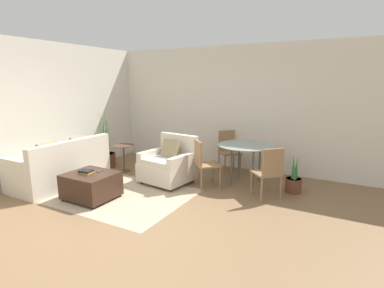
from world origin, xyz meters
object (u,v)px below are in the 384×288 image
(tv_remote_primary, at_px, (100,171))
(potted_plant_small, at_px, (294,183))
(dining_chair_near_right, at_px, (269,170))
(potted_plant, at_px, (106,156))
(side_table, at_px, (124,153))
(dining_chair_near_left, at_px, (203,161))
(ottoman, at_px, (91,185))
(book_stack, at_px, (86,172))
(armchair, at_px, (169,165))
(dining_table, at_px, (246,149))
(dining_chair_far_left, at_px, (228,148))
(couch, at_px, (62,169))

(tv_remote_primary, bearing_deg, potted_plant_small, 31.77)
(dining_chair_near_right, bearing_deg, potted_plant, 177.58)
(side_table, xyz_separation_m, dining_chair_near_right, (3.24, -0.08, 0.10))
(potted_plant, bearing_deg, dining_chair_near_left, -3.56)
(ottoman, relative_size, book_stack, 3.45)
(armchair, height_order, dining_table, armchair)
(ottoman, relative_size, dining_chair_far_left, 0.88)
(tv_remote_primary, xyz_separation_m, dining_chair_near_right, (2.59, 1.25, 0.06))
(dining_chair_near_left, bearing_deg, armchair, -176.12)
(potted_plant_small, bearing_deg, dining_chair_near_right, -119.51)
(dining_chair_far_left, bearing_deg, dining_table, -45.00)
(dining_table, xyz_separation_m, dining_chair_near_left, (-0.62, -0.62, -0.17))
(tv_remote_primary, xyz_separation_m, potted_plant_small, (2.91, 1.80, -0.28))
(armchair, distance_m, dining_chair_near_left, 0.75)
(dining_chair_near_left, relative_size, dining_chair_near_right, 1.00)
(couch, xyz_separation_m, side_table, (0.48, 1.23, 0.11))
(ottoman, xyz_separation_m, book_stack, (-0.07, -0.02, 0.23))
(book_stack, distance_m, tv_remote_primary, 0.24)
(tv_remote_primary, bearing_deg, couch, 175.22)
(book_stack, bearing_deg, armchair, 61.64)
(potted_plant, bearing_deg, couch, -84.51)
(ottoman, relative_size, potted_plant, 0.60)
(dining_table, relative_size, dining_chair_far_left, 1.23)
(side_table, bearing_deg, dining_chair_near_left, -2.32)
(armchair, distance_m, side_table, 1.28)
(dining_chair_far_left, bearing_deg, ottoman, -118.12)
(dining_chair_near_right, bearing_deg, book_stack, -152.06)
(armchair, distance_m, tv_remote_primary, 1.35)
(potted_plant, distance_m, dining_chair_near_left, 2.63)
(dining_chair_near_right, relative_size, dining_chair_far_left, 1.00)
(potted_plant, distance_m, dining_chair_near_right, 3.85)
(tv_remote_primary, bearing_deg, side_table, 116.02)
(dining_chair_near_right, relative_size, potted_plant_small, 1.27)
(dining_chair_near_left, bearing_deg, side_table, 177.68)
(side_table, xyz_separation_m, dining_chair_far_left, (2.01, 1.15, 0.10))
(armchair, relative_size, potted_plant, 0.75)
(ottoman, distance_m, dining_table, 2.91)
(tv_remote_primary, height_order, potted_plant_small, potted_plant_small)
(book_stack, relative_size, dining_table, 0.21)
(dining_chair_near_left, bearing_deg, book_stack, -135.86)
(dining_chair_far_left, height_order, potted_plant_small, dining_chair_far_left)
(dining_chair_far_left, bearing_deg, dining_chair_near_left, -90.00)
(couch, bearing_deg, ottoman, -14.03)
(dining_table, bearing_deg, dining_chair_near_left, -135.00)
(potted_plant, xyz_separation_m, dining_chair_far_left, (2.61, 1.07, 0.25))
(book_stack, bearing_deg, dining_chair_near_left, 44.14)
(tv_remote_primary, xyz_separation_m, side_table, (-0.65, 1.33, -0.03))
(potted_plant_small, bearing_deg, side_table, -172.42)
(ottoman, height_order, side_table, side_table)
(potted_plant_small, bearing_deg, dining_chair_far_left, 156.30)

